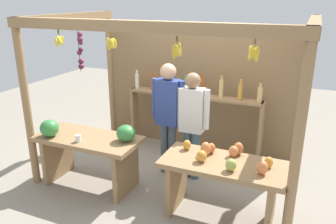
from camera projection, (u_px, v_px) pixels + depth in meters
The scene contains 7 objects.
ground_plane at pixel (173, 172), 4.97m from camera, with size 12.00×12.00×0.00m, color gray.
market_stall at pixel (186, 79), 4.95m from camera, with size 3.43×2.12×2.23m.
fruit_counter_left at pixel (89, 146), 4.46m from camera, with size 1.39×0.67×0.94m.
fruit_counter_right at pixel (223, 174), 3.80m from camera, with size 1.39×0.66×0.88m.
bottle_shelf_unit at pixel (194, 106), 5.35m from camera, with size 2.20×0.22×1.35m.
vendor_man at pixel (168, 110), 4.67m from camera, with size 0.48×0.22×1.62m.
vendor_woman at pixel (192, 118), 4.54m from camera, with size 0.48×0.21×1.53m.
Camera 1 is at (1.67, -4.09, 2.45)m, focal length 35.96 mm.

